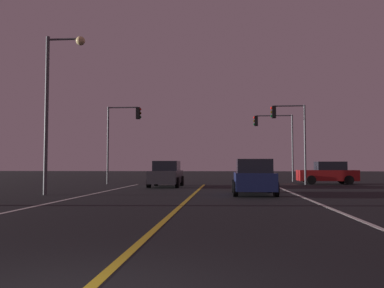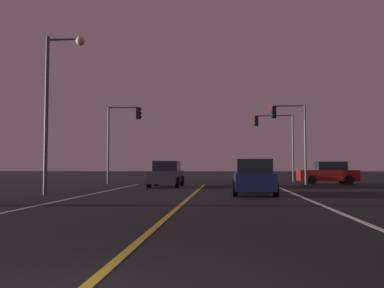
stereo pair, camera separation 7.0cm
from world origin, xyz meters
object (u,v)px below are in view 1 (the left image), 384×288
object	(u,v)px
traffic_light_near_right	(289,126)
street_lamp_left_mid	(56,93)
traffic_light_far_right	(274,132)
traffic_light_near_left	(123,127)
car_crossing_side	(328,173)
car_lead_same_lane	(254,178)
car_oncoming	(166,174)

from	to	relation	value
traffic_light_near_right	street_lamp_left_mid	xyz separation A→B (m)	(-12.86, -11.48, 0.58)
traffic_light_far_right	street_lamp_left_mid	bearing A→B (deg)	53.82
traffic_light_near_right	street_lamp_left_mid	size ratio (longest dim) A/B	0.77
traffic_light_near_right	street_lamp_left_mid	world-z (taller)	street_lamp_left_mid
traffic_light_near_right	street_lamp_left_mid	distance (m)	17.25
traffic_light_far_right	traffic_light_near_left	bearing A→B (deg)	24.55
car_crossing_side	car_lead_same_lane	world-z (taller)	same
traffic_light_near_left	street_lamp_left_mid	bearing A→B (deg)	-91.87
traffic_light_near_right	traffic_light_near_left	distance (m)	12.49
car_crossing_side	traffic_light_near_left	bearing A→B (deg)	4.30
car_crossing_side	traffic_light_near_right	world-z (taller)	traffic_light_near_right
traffic_light_near_left	street_lamp_left_mid	size ratio (longest dim) A/B	0.77
car_crossing_side	car_oncoming	bearing A→B (deg)	22.43
traffic_light_near_left	traffic_light_far_right	world-z (taller)	traffic_light_near_left
traffic_light_far_right	street_lamp_left_mid	distance (m)	21.04
car_crossing_side	traffic_light_far_right	world-z (taller)	traffic_light_far_right
traffic_light_near_right	traffic_light_near_left	xyz separation A→B (m)	(-12.49, -0.00, 0.02)
car_crossing_side	traffic_light_near_left	distance (m)	15.93
car_crossing_side	traffic_light_near_right	xyz separation A→B (m)	(-3.01, -1.17, 3.48)
car_oncoming	traffic_light_far_right	xyz separation A→B (m)	(8.17, 9.13, 3.50)
car_crossing_side	street_lamp_left_mid	distance (m)	20.70
car_oncoming	traffic_light_far_right	world-z (taller)	traffic_light_far_right
car_oncoming	street_lamp_left_mid	size ratio (longest dim) A/B	0.56
car_lead_same_lane	traffic_light_near_right	bearing A→B (deg)	-17.71
traffic_light_near_right	traffic_light_far_right	size ratio (longest dim) A/B	1.01
street_lamp_left_mid	traffic_light_near_right	bearing A→B (deg)	41.74
car_oncoming	traffic_light_near_right	world-z (taller)	traffic_light_near_right
traffic_light_near_left	traffic_light_far_right	size ratio (longest dim) A/B	1.01
car_oncoming	traffic_light_far_right	distance (m)	12.74
traffic_light_near_left	car_crossing_side	bearing A→B (deg)	4.30
car_oncoming	street_lamp_left_mid	world-z (taller)	street_lamp_left_mid
car_lead_same_lane	traffic_light_far_right	bearing A→B (deg)	-10.32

